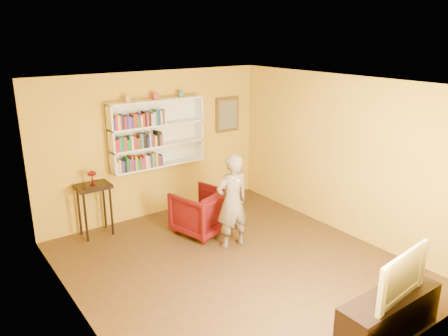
{
  "coord_description": "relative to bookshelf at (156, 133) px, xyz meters",
  "views": [
    {
      "loc": [
        -3.53,
        -4.62,
        3.37
      ],
      "look_at": [
        0.33,
        0.75,
        1.29
      ],
      "focal_mm": 35.0,
      "sensor_mm": 36.0,
      "label": 1
    }
  ],
  "objects": [
    {
      "name": "bookshelf",
      "position": [
        0.0,
        0.0,
        0.0
      ],
      "size": [
        1.8,
        0.29,
        1.23
      ],
      "color": "white",
      "rests_on": "room_shell"
    },
    {
      "name": "ornament_right",
      "position": [
        0.51,
        -0.06,
        0.68
      ],
      "size": [
        0.08,
        0.08,
        0.11
      ],
      "primitive_type": "cube",
      "color": "#466A75",
      "rests_on": "bookshelf"
    },
    {
      "name": "tv_cabinet",
      "position": [
        0.51,
        -4.66,
        -1.34
      ],
      "size": [
        1.41,
        0.42,
        0.5
      ],
      "primitive_type": "cube",
      "color": "black",
      "rests_on": "ground"
    },
    {
      "name": "books_row_middle",
      "position": [
        -0.41,
        -0.1,
        -0.08
      ],
      "size": [
        0.91,
        0.19,
        0.27
      ],
      "color": "#AA1A25",
      "rests_on": "bookshelf"
    },
    {
      "name": "person",
      "position": [
        0.34,
        -1.87,
        -0.81
      ],
      "size": [
        0.6,
        0.41,
        1.56
      ],
      "primitive_type": "imported",
      "rotation": [
        0.0,
        0.0,
        3.07
      ],
      "color": "brown",
      "rests_on": "ground"
    },
    {
      "name": "room_shell",
      "position": [
        0.0,
        -2.41,
        -0.58
      ],
      "size": [
        5.3,
        5.8,
        2.88
      ],
      "color": "#3F2914",
      "rests_on": "ground"
    },
    {
      "name": "books_row_lower",
      "position": [
        -0.42,
        -0.11,
        -0.46
      ],
      "size": [
        0.88,
        0.19,
        0.26
      ],
      "color": "beige",
      "rests_on": "bookshelf"
    },
    {
      "name": "ornament_left",
      "position": [
        -0.54,
        -0.06,
        0.68
      ],
      "size": [
        0.08,
        0.08,
        0.11
      ],
      "primitive_type": "cube",
      "color": "#B58E33",
      "rests_on": "bookshelf"
    },
    {
      "name": "armchair",
      "position": [
        0.22,
        -1.14,
        -1.21
      ],
      "size": [
        1.01,
        1.03,
        0.77
      ],
      "primitive_type": "imported",
      "rotation": [
        0.0,
        0.0,
        3.39
      ],
      "color": "#40040A",
      "rests_on": "ground"
    },
    {
      "name": "books_row_upper",
      "position": [
        -0.36,
        -0.11,
        0.3
      ],
      "size": [
        0.99,
        0.19,
        0.27
      ],
      "color": "navy",
      "rests_on": "bookshelf"
    },
    {
      "name": "ruby_lustre",
      "position": [
        -1.3,
        -0.16,
        -0.51
      ],
      "size": [
        0.15,
        0.15,
        0.24
      ],
      "color": "maroon",
      "rests_on": "console_table"
    },
    {
      "name": "television",
      "position": [
        0.51,
        -4.66,
        -0.8
      ],
      "size": [
        1.01,
        0.24,
        0.58
      ],
      "primitive_type": "imported",
      "rotation": [
        0.0,
        0.0,
        0.11
      ],
      "color": "black",
      "rests_on": "tv_cabinet"
    },
    {
      "name": "console_table",
      "position": [
        -1.3,
        -0.16,
        -0.84
      ],
      "size": [
        0.56,
        0.42,
        0.91
      ],
      "color": "black",
      "rests_on": "ground"
    },
    {
      "name": "ornament_centre",
      "position": [
        -0.02,
        -0.06,
        0.68
      ],
      "size": [
        0.09,
        0.09,
        0.12
      ],
      "primitive_type": "cube",
      "color": "#A3363D",
      "rests_on": "bookshelf"
    },
    {
      "name": "framed_painting",
      "position": [
        1.65,
        0.05,
        0.16
      ],
      "size": [
        0.55,
        0.05,
        0.7
      ],
      "color": "#523A17",
      "rests_on": "room_shell"
    },
    {
      "name": "game_remote",
      "position": [
        0.14,
        -2.21,
        -0.3
      ],
      "size": [
        0.04,
        0.15,
        0.04
      ],
      "primitive_type": "cube",
      "color": "white",
      "rests_on": "person"
    }
  ]
}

